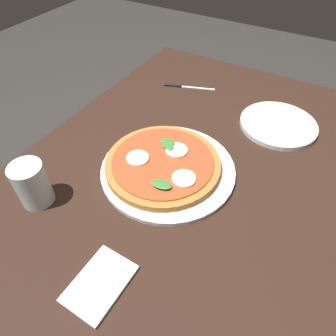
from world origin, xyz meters
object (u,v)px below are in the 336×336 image
Objects in this scene: napkin at (101,284)px; knife at (183,86)px; serving_tray at (168,169)px; plate_white at (278,124)px; glass_cup at (32,184)px; dining_table at (187,193)px; pizza at (163,163)px.

napkin is 0.76× the size of knife.
knife is at bearing 15.81° from napkin.
serving_tray is at bearing 6.99° from napkin.
serving_tray reaches higher than napkin.
napkin is (-0.65, 0.15, -0.00)m from plate_white.
napkin is 1.21× the size of glass_cup.
plate_white reaches higher than serving_tray.
knife is at bearing 30.26° from dining_table.
glass_cup is at bearing 138.31° from pizza.
glass_cup is (-0.23, 0.20, 0.03)m from pizza.
dining_table is 9.09× the size of napkin.
plate_white is (0.33, -0.19, 0.00)m from serving_tray.
dining_table is at bearing -149.74° from knife.
pizza is 1.71× the size of knife.
dining_table is at bearing 150.97° from plate_white.
dining_table is at bearing -46.23° from pizza.
knife is 1.59× the size of glass_cup.
pizza is 1.29× the size of plate_white.
knife is at bearing 22.70° from serving_tray.
dining_table is 5.23× the size of plate_white.
plate_white is at bearing -13.37° from napkin.
dining_table is at bearing -42.53° from glass_cup.
plate_white is at bearing -32.05° from pizza.
dining_table is 0.34m from plate_white.
pizza is (-0.00, 0.01, 0.02)m from serving_tray.
plate_white is 0.69m from glass_cup.
serving_tray is at bearing -73.99° from pizza.
glass_cup is at bearing 70.76° from napkin.
napkin is at bearing -164.19° from knife.
napkin is at bearing 166.63° from plate_white.
knife is (0.39, 0.15, -0.02)m from pizza.
serving_tray is 1.51× the size of plate_white.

